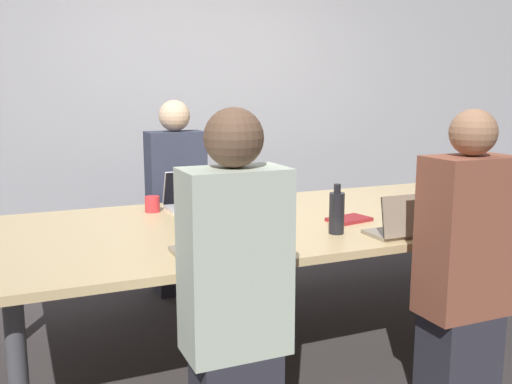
% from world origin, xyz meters
% --- Properties ---
extents(ground_plane, '(24.00, 24.00, 0.00)m').
position_xyz_m(ground_plane, '(0.00, 0.00, 0.00)').
color(ground_plane, '#383333').
extents(curtain_wall, '(12.00, 0.06, 2.80)m').
position_xyz_m(curtain_wall, '(0.00, 1.90, 1.40)').
color(curtain_wall, '#ADADB2').
rests_on(curtain_wall, ground_plane).
extents(conference_table, '(3.39, 1.49, 0.73)m').
position_xyz_m(conference_table, '(0.00, 0.00, 0.68)').
color(conference_table, '#D6B77F').
rests_on(conference_table, ground_plane).
extents(laptop_near_left, '(0.31, 0.22, 0.22)m').
position_xyz_m(laptop_near_left, '(-0.69, -0.53, 0.79)').
color(laptop_near_left, gray).
rests_on(laptop_near_left, conference_table).
extents(person_near_left, '(0.40, 0.24, 1.40)m').
position_xyz_m(person_near_left, '(-0.72, -0.94, 0.68)').
color(person_near_left, '#2D2D38').
rests_on(person_near_left, ground_plane).
extents(cup_near_left, '(0.08, 0.08, 0.08)m').
position_xyz_m(cup_near_left, '(-0.44, -0.52, 0.77)').
color(cup_near_left, red).
rests_on(cup_near_left, conference_table).
extents(laptop_near_midright, '(0.32, 0.22, 0.23)m').
position_xyz_m(laptop_near_midright, '(0.33, -0.62, 0.79)').
color(laptop_near_midright, gray).
rests_on(laptop_near_midright, conference_table).
extents(person_near_midright, '(0.40, 0.24, 1.38)m').
position_xyz_m(person_near_midright, '(0.38, -0.99, 0.67)').
color(person_near_midright, '#2D2D38').
rests_on(person_near_midright, ground_plane).
extents(bottle_near_midright, '(0.08, 0.08, 0.26)m').
position_xyz_m(bottle_near_midright, '(0.05, -0.42, 0.84)').
color(bottle_near_midright, black).
rests_on(bottle_near_midright, conference_table).
extents(laptop_far_midleft, '(0.34, 0.24, 0.24)m').
position_xyz_m(laptop_far_midleft, '(-0.45, 0.51, 0.79)').
color(laptop_far_midleft, silver).
rests_on(laptop_far_midleft, conference_table).
extents(person_far_midleft, '(0.40, 0.24, 1.39)m').
position_xyz_m(person_far_midleft, '(-0.41, 1.01, 0.68)').
color(person_far_midleft, '#2D2D38').
rests_on(person_far_midleft, ground_plane).
extents(cup_far_midleft, '(0.09, 0.09, 0.10)m').
position_xyz_m(cup_far_midleft, '(-0.71, 0.48, 0.77)').
color(cup_far_midleft, red).
rests_on(cup_far_midleft, conference_table).
extents(stapler, '(0.06, 0.15, 0.05)m').
position_xyz_m(stapler, '(-0.13, -0.08, 0.75)').
color(stapler, black).
rests_on(stapler, conference_table).
extents(notebook, '(0.26, 0.20, 0.02)m').
position_xyz_m(notebook, '(0.27, -0.21, 0.74)').
color(notebook, maroon).
rests_on(notebook, conference_table).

